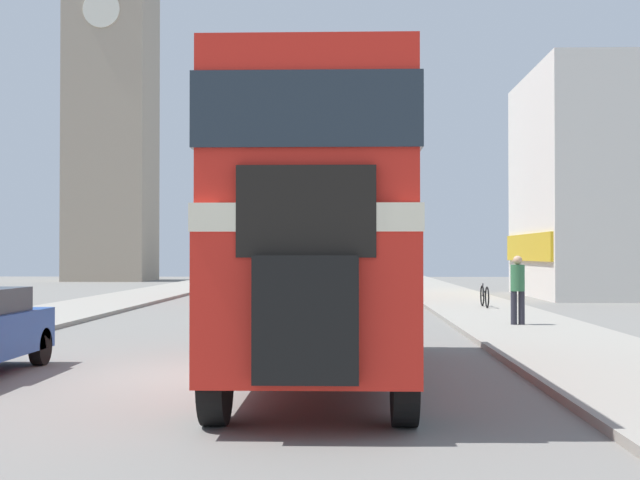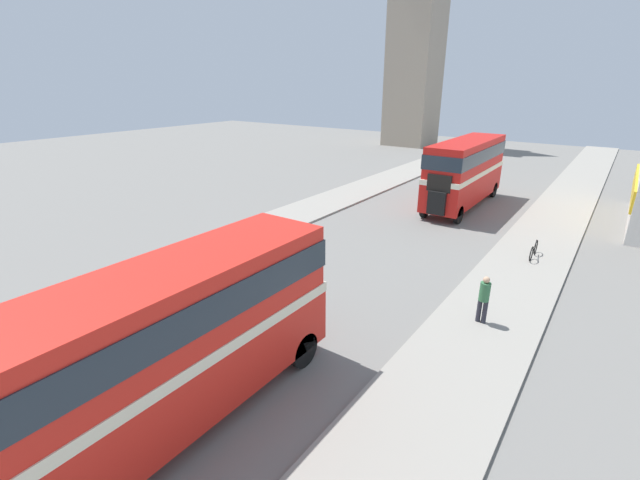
% 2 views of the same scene
% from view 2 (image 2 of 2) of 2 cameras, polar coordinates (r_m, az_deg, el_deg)
% --- Properties ---
extents(ground_plane, '(120.00, 120.00, 0.00)m').
position_cam_2_polar(ground_plane, '(13.53, -21.98, -17.72)').
color(ground_plane, slate).
extents(sidewalk_left, '(3.50, 120.00, 0.12)m').
position_cam_2_polar(sidewalk_left, '(18.91, -33.42, -8.15)').
color(sidewalk_left, gray).
rests_on(sidewalk_left, ground_plane).
extents(double_decker_bus, '(2.40, 9.38, 4.18)m').
position_cam_2_polar(double_decker_bus, '(10.67, -19.45, -12.20)').
color(double_decker_bus, red).
rests_on(double_decker_bus, ground_plane).
extents(bus_distant, '(2.42, 9.67, 4.41)m').
position_cam_2_polar(bus_distant, '(30.16, 18.84, 9.09)').
color(bus_distant, red).
rests_on(bus_distant, ground_plane).
extents(car_parked_near, '(1.84, 3.98, 1.36)m').
position_cam_2_polar(car_parked_near, '(16.00, -30.77, -9.92)').
color(car_parked_near, '#1E479E').
rests_on(car_parked_near, ground_plane).
extents(pedestrian_walking, '(0.35, 0.35, 1.74)m').
position_cam_2_polar(pedestrian_walking, '(15.78, 21.02, -7.08)').
color(pedestrian_walking, '#282833').
rests_on(pedestrian_walking, sidewalk_right).
extents(bicycle_on_pavement, '(0.05, 1.76, 0.78)m').
position_cam_2_polar(bicycle_on_pavement, '(22.67, 26.60, -1.23)').
color(bicycle_on_pavement, black).
rests_on(bicycle_on_pavement, sidewalk_right).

